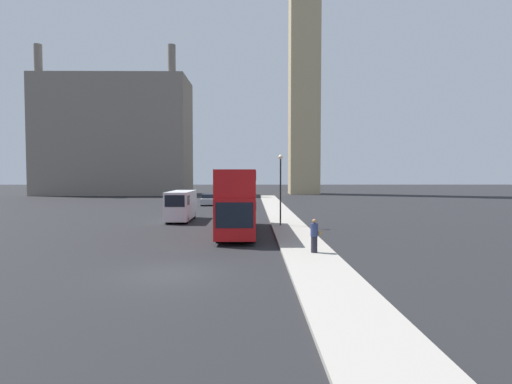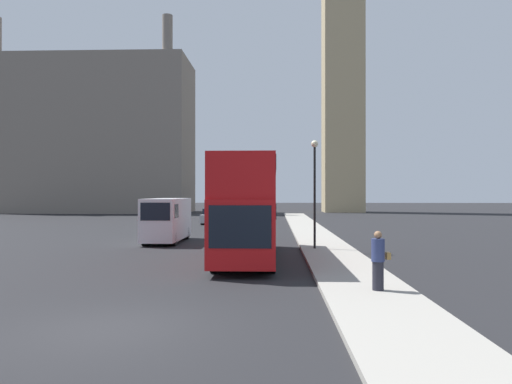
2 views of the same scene
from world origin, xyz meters
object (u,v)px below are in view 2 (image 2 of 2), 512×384
red_double_decker_bus (248,204)px  street_lamp (315,177)px  pedestrian (378,261)px  white_van (167,219)px  parked_sedan (212,217)px

red_double_decker_bus → street_lamp: bearing=44.6°
pedestrian → red_double_decker_bus: bearing=118.1°
pedestrian → street_lamp: 11.45m
red_double_decker_bus → pedestrian: red_double_decker_bus is taller
street_lamp → pedestrian: bearing=-85.1°
white_van → parked_sedan: white_van is taller
parked_sedan → white_van: bearing=-91.2°
pedestrian → white_van: bearing=121.9°
red_double_decker_bus → white_van: bearing=125.6°
white_van → parked_sedan: 18.70m
red_double_decker_bus → pedestrian: size_ratio=6.44×
red_double_decker_bus → pedestrian: bearing=-61.9°
white_van → parked_sedan: (0.39, 18.68, -0.74)m
red_double_decker_bus → white_van: size_ratio=1.83×
red_double_decker_bus → street_lamp: 4.74m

